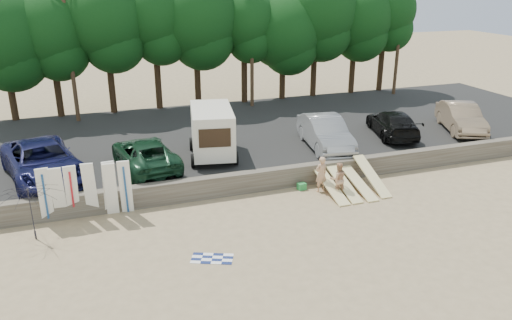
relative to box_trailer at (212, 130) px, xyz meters
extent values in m
plane|color=tan|center=(3.45, -6.38, -2.15)|extent=(120.00, 120.00, 0.00)
cube|color=#6B6356|center=(3.45, -3.38, -1.65)|extent=(44.00, 0.50, 1.00)
cube|color=#282828|center=(3.45, 4.12, -1.80)|extent=(44.00, 14.50, 0.70)
cylinder|color=#382616|center=(-10.45, 11.22, 0.41)|extent=(0.44, 0.44, 3.73)
sphere|color=#124015|center=(-10.45, 11.22, 4.06)|extent=(6.19, 6.19, 6.19)
cylinder|color=#382616|center=(-7.63, 11.22, 0.49)|extent=(0.44, 0.44, 3.88)
sphere|color=#124015|center=(-7.63, 11.22, 4.28)|extent=(5.29, 5.29, 5.29)
cylinder|color=#382616|center=(-4.18, 11.13, 0.68)|extent=(0.44, 0.44, 4.26)
sphere|color=#124015|center=(-4.18, 11.13, 4.85)|extent=(5.64, 5.64, 5.64)
cylinder|color=#382616|center=(-1.00, 11.22, 0.74)|extent=(0.44, 0.44, 4.38)
sphere|color=#124015|center=(-1.00, 11.22, 5.01)|extent=(5.10, 5.10, 5.10)
cylinder|color=#382616|center=(1.83, 11.22, 0.67)|extent=(0.44, 0.44, 4.24)
sphere|color=#124015|center=(1.83, 11.22, 4.82)|extent=(6.03, 6.03, 6.03)
cylinder|color=#382616|center=(5.32, 11.03, 0.57)|extent=(0.44, 0.44, 4.04)
sphere|color=#124015|center=(5.32, 11.03, 4.52)|extent=(4.55, 4.55, 4.55)
cylinder|color=#382616|center=(8.40, 11.12, 0.29)|extent=(0.44, 0.44, 3.48)
sphere|color=#124015|center=(8.40, 11.12, 3.69)|extent=(5.68, 5.68, 5.68)
cylinder|color=#382616|center=(11.07, 11.22, 0.74)|extent=(0.44, 0.44, 4.39)
sphere|color=#124015|center=(11.07, 11.22, 5.03)|extent=(6.19, 6.19, 6.19)
cylinder|color=#382616|center=(14.47, 11.22, 0.57)|extent=(0.44, 0.44, 4.03)
sphere|color=#124015|center=(14.47, 11.22, 4.51)|extent=(5.59, 5.59, 5.59)
cylinder|color=#382616|center=(17.09, 11.22, 0.71)|extent=(0.44, 0.44, 4.32)
sphere|color=#124015|center=(17.09, 11.22, 4.94)|extent=(4.71, 4.71, 4.71)
cylinder|color=#473321|center=(-6.55, 9.62, 3.05)|extent=(0.26, 0.26, 9.00)
cylinder|color=#473321|center=(5.45, 9.62, 3.05)|extent=(0.26, 0.26, 9.00)
cylinder|color=#473321|center=(17.45, 9.62, 3.05)|extent=(0.26, 0.26, 9.00)
cube|color=silver|center=(0.00, 0.01, 0.02)|extent=(2.75, 4.37, 2.23)
cube|color=black|center=(-0.38, -2.01, 0.22)|extent=(1.50, 0.32, 0.91)
cylinder|color=black|center=(-1.29, -1.09, -1.12)|extent=(0.32, 0.70, 0.67)
cylinder|color=black|center=(0.80, -1.49, -1.12)|extent=(0.32, 0.70, 0.67)
cylinder|color=black|center=(-0.80, 1.50, -1.12)|extent=(0.32, 0.70, 0.67)
cylinder|color=black|center=(1.29, 1.11, -1.12)|extent=(0.32, 0.70, 0.67)
imported|color=#11133E|center=(-8.17, -0.40, -0.58)|extent=(4.37, 6.81, 1.75)
imported|color=#12331F|center=(-3.52, -0.48, -0.71)|extent=(3.13, 5.59, 1.48)
imported|color=gray|center=(6.17, -0.64, -0.58)|extent=(2.61, 5.51, 1.75)
imported|color=black|center=(10.97, 0.14, -0.71)|extent=(3.42, 5.50, 1.49)
imported|color=#8C7459|center=(15.42, -0.42, -0.61)|extent=(3.60, 5.36, 1.67)
cube|color=white|center=(-7.95, -3.79, -0.87)|extent=(0.56, 0.64, 2.56)
cube|color=white|center=(-7.45, -3.78, -0.89)|extent=(0.50, 0.73, 2.53)
cube|color=white|center=(-6.93, -3.75, -0.88)|extent=(0.56, 0.75, 2.53)
cube|color=white|center=(-6.21, -3.77, -0.87)|extent=(0.56, 0.67, 2.55)
cube|color=white|center=(-5.44, -3.82, -0.87)|extent=(0.54, 0.65, 2.55)
cube|color=white|center=(-5.40, -3.97, -0.89)|extent=(0.54, 0.75, 2.53)
cube|color=white|center=(-4.80, -3.94, -0.88)|extent=(0.57, 0.70, 2.55)
cube|color=beige|center=(4.38, -4.87, -1.73)|extent=(0.56, 2.92, 0.84)
cube|color=beige|center=(5.04, -4.88, -1.68)|extent=(0.56, 2.89, 0.94)
cube|color=beige|center=(5.81, -4.91, -1.75)|extent=(0.56, 2.93, 0.80)
cube|color=beige|center=(6.59, -4.84, -1.56)|extent=(0.56, 2.81, 1.19)
imported|color=tan|center=(4.08, -4.45, -1.29)|extent=(0.69, 0.51, 1.73)
imported|color=tan|center=(4.62, -5.11, -1.34)|extent=(0.88, 0.74, 1.61)
cube|color=green|center=(3.32, -3.98, -1.99)|extent=(0.40, 0.33, 0.32)
cube|color=orange|center=(5.32, -4.16, -2.04)|extent=(0.37, 0.34, 0.22)
plane|color=white|center=(-2.29, -8.61, -2.14)|extent=(1.97, 1.97, 0.00)
imported|color=black|center=(-8.39, -4.91, -1.02)|extent=(2.96, 2.99, 2.25)
camera|label=1|loc=(-5.95, -23.92, 7.47)|focal=35.00mm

